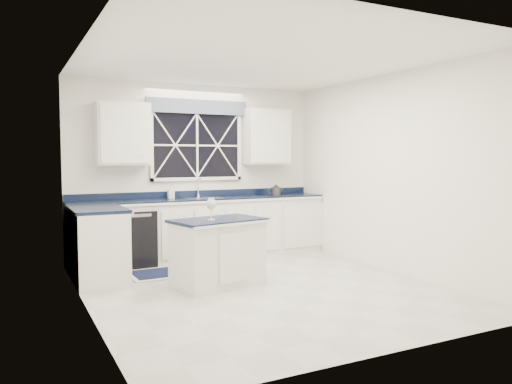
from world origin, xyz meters
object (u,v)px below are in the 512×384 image
faucet (199,187)px  kettle (276,190)px  soap_bottle (171,192)px  island (218,252)px  dishwasher (132,237)px  wine_glass (211,205)px

faucet → kettle: (1.26, -0.22, -0.07)m
kettle → soap_bottle: soap_bottle is taller
island → kettle: kettle is taller
dishwasher → kettle: 2.44m
wine_glass → dishwasher: bearing=109.2°
dishwasher → island: size_ratio=0.68×
soap_bottle → kettle: bearing=-5.8°
dishwasher → island: (0.68, -1.60, 0.00)m
faucet → island: (-0.42, -1.79, -0.69)m
wine_glass → soap_bottle: (0.06, 1.80, 0.04)m
dishwasher → soap_bottle: soap_bottle is taller
faucet → wine_glass: 1.92m
faucet → island: 1.97m
island → soap_bottle: size_ratio=5.89×
faucet → soap_bottle: (-0.46, -0.04, -0.06)m
kettle → soap_bottle: size_ratio=1.23×
island → kettle: (1.68, 1.57, 0.61)m
dishwasher → faucet: size_ratio=2.72×
dishwasher → faucet: 1.31m
faucet → wine_glass: (-0.52, -1.85, -0.10)m
faucet → soap_bottle: faucet is taller
kettle → faucet: bearing=-172.0°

